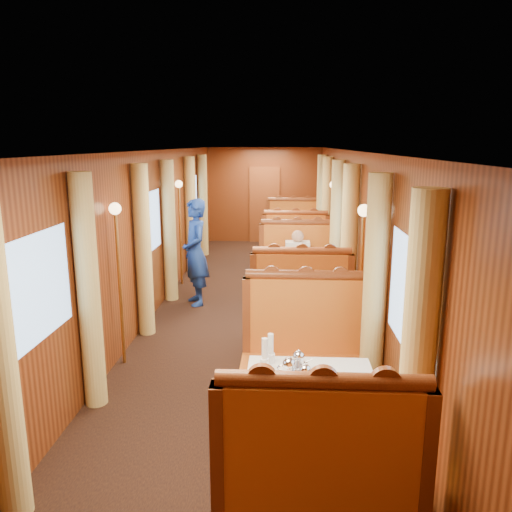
# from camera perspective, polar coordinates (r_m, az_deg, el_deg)

# --- Properties ---
(floor) EXTENTS (3.00, 12.00, 0.01)m
(floor) POSITION_cam_1_polar(r_m,az_deg,el_deg) (7.75, -0.79, -6.86)
(floor) COLOR black
(floor) RESTS_ON ground
(ceiling) EXTENTS (3.00, 12.00, 0.01)m
(ceiling) POSITION_cam_1_polar(r_m,az_deg,el_deg) (7.30, -0.86, 11.94)
(ceiling) COLOR silver
(ceiling) RESTS_ON wall_left
(wall_far) EXTENTS (3.00, 0.01, 2.50)m
(wall_far) POSITION_cam_1_polar(r_m,az_deg,el_deg) (13.36, 0.98, 6.95)
(wall_far) COLOR brown
(wall_far) RESTS_ON floor
(wall_left) EXTENTS (0.01, 12.00, 2.50)m
(wall_left) POSITION_cam_1_polar(r_m,az_deg,el_deg) (7.68, -12.07, 2.32)
(wall_left) COLOR brown
(wall_left) RESTS_ON floor
(wall_right) EXTENTS (0.01, 12.00, 2.50)m
(wall_right) POSITION_cam_1_polar(r_m,az_deg,el_deg) (7.48, 10.73, 2.10)
(wall_right) COLOR brown
(wall_right) RESTS_ON floor
(doorway_far) EXTENTS (0.80, 0.04, 2.00)m
(doorway_far) POSITION_cam_1_polar(r_m,az_deg,el_deg) (13.36, 0.97, 5.87)
(doorway_far) COLOR brown
(doorway_far) RESTS_ON floor
(table_near) EXTENTS (1.05, 0.72, 0.75)m
(table_near) POSITION_cam_1_polar(r_m,az_deg,el_deg) (4.40, 6.13, -17.77)
(table_near) COLOR white
(table_near) RESTS_ON floor
(banquette_near_fwd) EXTENTS (1.30, 0.55, 1.34)m
(banquette_near_fwd) POSITION_cam_1_polar(r_m,az_deg,el_deg) (3.54, 7.03, -25.46)
(banquette_near_fwd) COLOR #B63E14
(banquette_near_fwd) RESTS_ON floor
(banquette_near_aft) EXTENTS (1.30, 0.55, 1.34)m
(banquette_near_aft) POSITION_cam_1_polar(r_m,az_deg,el_deg) (5.28, 5.59, -11.72)
(banquette_near_aft) COLOR #B63E14
(banquette_near_aft) RESTS_ON floor
(table_mid) EXTENTS (1.05, 0.72, 0.75)m
(table_mid) POSITION_cam_1_polar(r_m,az_deg,el_deg) (7.62, 4.85, -4.29)
(table_mid) COLOR white
(table_mid) RESTS_ON floor
(banquette_mid_fwd) EXTENTS (1.30, 0.55, 1.34)m
(banquette_mid_fwd) POSITION_cam_1_polar(r_m,az_deg,el_deg) (6.64, 5.09, -6.45)
(banquette_mid_fwd) COLOR #B63E14
(banquette_mid_fwd) RESTS_ON floor
(banquette_mid_aft) EXTENTS (1.30, 0.55, 1.34)m
(banquette_mid_aft) POSITION_cam_1_polar(r_m,az_deg,el_deg) (8.58, 4.67, -1.99)
(banquette_mid_aft) COLOR #B63E14
(banquette_mid_aft) RESTS_ON floor
(table_far) EXTENTS (1.05, 0.72, 0.75)m
(table_far) POSITION_cam_1_polar(r_m,az_deg,el_deg) (11.02, 4.36, 1.05)
(table_far) COLOR white
(table_far) RESTS_ON floor
(banquette_far_fwd) EXTENTS (1.30, 0.55, 1.34)m
(banquette_far_fwd) POSITION_cam_1_polar(r_m,az_deg,el_deg) (10.01, 4.47, 0.15)
(banquette_far_fwd) COLOR #B63E14
(banquette_far_fwd) RESTS_ON floor
(banquette_far_aft) EXTENTS (1.30, 0.55, 1.34)m
(banquette_far_aft) POSITION_cam_1_polar(r_m,az_deg,el_deg) (12.00, 4.27, 2.26)
(banquette_far_aft) COLOR #B63E14
(banquette_far_aft) RESTS_ON floor
(tea_tray) EXTENTS (0.36, 0.28, 0.01)m
(tea_tray) POSITION_cam_1_polar(r_m,az_deg,el_deg) (4.15, 4.60, -13.74)
(tea_tray) COLOR silver
(tea_tray) RESTS_ON table_near
(teapot_left) EXTENTS (0.19, 0.15, 0.14)m
(teapot_left) POSITION_cam_1_polar(r_m,az_deg,el_deg) (4.10, 3.79, -13.03)
(teapot_left) COLOR silver
(teapot_left) RESTS_ON tea_tray
(teapot_right) EXTENTS (0.16, 0.12, 0.13)m
(teapot_right) POSITION_cam_1_polar(r_m,az_deg,el_deg) (4.05, 5.61, -13.57)
(teapot_right) COLOR silver
(teapot_right) RESTS_ON tea_tray
(teapot_back) EXTENTS (0.18, 0.14, 0.14)m
(teapot_back) POSITION_cam_1_polar(r_m,az_deg,el_deg) (4.25, 4.88, -12.14)
(teapot_back) COLOR silver
(teapot_back) RESTS_ON tea_tray
(fruit_plate) EXTENTS (0.22, 0.22, 0.05)m
(fruit_plate) POSITION_cam_1_polar(r_m,az_deg,el_deg) (4.15, 10.45, -13.71)
(fruit_plate) COLOR white
(fruit_plate) RESTS_ON table_near
(cup_inboard) EXTENTS (0.08, 0.08, 0.26)m
(cup_inboard) POSITION_cam_1_polar(r_m,az_deg,el_deg) (4.28, 0.99, -11.37)
(cup_inboard) COLOR white
(cup_inboard) RESTS_ON table_near
(cup_outboard) EXTENTS (0.08, 0.08, 0.26)m
(cup_outboard) POSITION_cam_1_polar(r_m,az_deg,el_deg) (4.37, 1.67, -10.83)
(cup_outboard) COLOR white
(cup_outboard) RESTS_ON table_near
(rose_vase_mid) EXTENTS (0.06, 0.06, 0.36)m
(rose_vase_mid) POSITION_cam_1_polar(r_m,az_deg,el_deg) (7.50, 4.79, -0.20)
(rose_vase_mid) COLOR silver
(rose_vase_mid) RESTS_ON table_mid
(rose_vase_far) EXTENTS (0.06, 0.06, 0.36)m
(rose_vase_far) POSITION_cam_1_polar(r_m,az_deg,el_deg) (10.90, 4.21, 3.88)
(rose_vase_far) COLOR silver
(rose_vase_far) RESTS_ON table_far
(window_left_near) EXTENTS (0.01, 1.20, 0.90)m
(window_left_near) POSITION_cam_1_polar(r_m,az_deg,el_deg) (4.43, -23.78, -3.45)
(window_left_near) COLOR #82ADE2
(window_left_near) RESTS_ON wall_left
(curtain_left_near_a) EXTENTS (0.22, 0.22, 2.35)m
(curtain_left_near_a) POSITION_cam_1_polar(r_m,az_deg,el_deg) (3.83, -27.25, -10.67)
(curtain_left_near_a) COLOR #DBC370
(curtain_left_near_a) RESTS_ON floor
(curtain_left_near_b) EXTENTS (0.22, 0.22, 2.35)m
(curtain_left_near_b) POSITION_cam_1_polar(r_m,az_deg,el_deg) (5.15, -18.59, -4.06)
(curtain_left_near_b) COLOR #DBC370
(curtain_left_near_b) RESTS_ON floor
(window_right_near) EXTENTS (0.01, 1.20, 0.90)m
(window_right_near) POSITION_cam_1_polar(r_m,az_deg,el_deg) (4.08, 16.90, -4.27)
(window_right_near) COLOR #82ADE2
(window_right_near) RESTS_ON wall_right
(curtain_right_near_a) EXTENTS (0.22, 0.22, 2.35)m
(curtain_right_near_a) POSITION_cam_1_polar(r_m,az_deg,el_deg) (3.44, 17.91, -12.47)
(curtain_right_near_a) COLOR #DBC370
(curtain_right_near_a) RESTS_ON floor
(curtain_right_near_b) EXTENTS (0.22, 0.22, 2.35)m
(curtain_right_near_b) POSITION_cam_1_polar(r_m,az_deg,el_deg) (4.86, 13.36, -4.70)
(curtain_right_near_b) COLOR #DBC370
(curtain_right_near_b) RESTS_ON floor
(window_left_mid) EXTENTS (0.01, 1.20, 0.90)m
(window_left_mid) POSITION_cam_1_polar(r_m,az_deg,el_deg) (7.64, -12.03, 3.79)
(window_left_mid) COLOR #82ADE2
(window_left_mid) RESTS_ON wall_left
(curtain_left_mid_a) EXTENTS (0.22, 0.22, 2.35)m
(curtain_left_mid_a) POSITION_cam_1_polar(r_m,az_deg,el_deg) (6.92, -12.75, 0.53)
(curtain_left_mid_a) COLOR #DBC370
(curtain_left_mid_a) RESTS_ON floor
(curtain_left_mid_b) EXTENTS (0.22, 0.22, 2.35)m
(curtain_left_mid_b) POSITION_cam_1_polar(r_m,az_deg,el_deg) (8.41, -9.88, 2.79)
(curtain_left_mid_b) COLOR #DBC370
(curtain_left_mid_b) RESTS_ON floor
(window_right_mid) EXTENTS (0.01, 1.20, 0.90)m
(window_right_mid) POSITION_cam_1_polar(r_m,az_deg,el_deg) (7.44, 10.68, 3.62)
(window_right_mid) COLOR #82ADE2
(window_right_mid) RESTS_ON wall_right
(curtain_right_mid_a) EXTENTS (0.22, 0.22, 2.35)m
(curtain_right_mid_a) POSITION_cam_1_polar(r_m,az_deg,el_deg) (6.72, 10.53, 0.26)
(curtain_right_mid_a) COLOR #DBC370
(curtain_right_mid_a) RESTS_ON floor
(curtain_right_mid_b) EXTENTS (0.22, 0.22, 2.35)m
(curtain_right_mid_b) POSITION_cam_1_polar(r_m,az_deg,el_deg) (8.24, 9.19, 2.61)
(curtain_right_mid_b) COLOR #DBC370
(curtain_right_mid_b) RESTS_ON floor
(window_left_far) EXTENTS (0.01, 1.20, 0.90)m
(window_left_far) POSITION_cam_1_polar(r_m,az_deg,el_deg) (11.03, -7.31, 6.66)
(window_left_far) COLOR #82ADE2
(window_left_far) RESTS_ON wall_left
(curtain_left_far_a) EXTENTS (0.22, 0.22, 2.35)m
(curtain_left_far_a) POSITION_cam_1_polar(r_m,az_deg,el_deg) (10.28, -7.48, 4.67)
(curtain_left_far_a) COLOR #DBC370
(curtain_left_far_a) RESTS_ON floor
(curtain_left_far_b) EXTENTS (0.22, 0.22, 2.35)m
(curtain_left_far_b) POSITION_cam_1_polar(r_m,az_deg,el_deg) (11.81, -6.09, 5.74)
(curtain_left_far_b) COLOR #DBC370
(curtain_left_far_b) RESTS_ON floor
(window_right_far) EXTENTS (0.01, 1.20, 0.90)m
(window_right_far) POSITION_cam_1_polar(r_m,az_deg,el_deg) (10.89, 8.35, 6.55)
(window_right_far) COLOR #82ADE2
(window_right_far) RESTS_ON wall_right
(curtain_right_far_a) EXTENTS (0.22, 0.22, 2.35)m
(curtain_right_far_a) POSITION_cam_1_polar(r_m,az_deg,el_deg) (10.14, 8.09, 4.54)
(curtain_right_far_a) COLOR #DBC370
(curtain_right_far_a) RESTS_ON floor
(curtain_right_far_b) EXTENTS (0.22, 0.22, 2.35)m
(curtain_right_far_b) POSITION_cam_1_polar(r_m,az_deg,el_deg) (11.69, 7.46, 5.64)
(curtain_right_far_b) COLOR #DBC370
(curtain_right_far_b) RESTS_ON floor
(sconce_left_fore) EXTENTS (0.14, 0.14, 1.95)m
(sconce_left_fore) POSITION_cam_1_polar(r_m,az_deg,el_deg) (5.98, -15.53, 0.52)
(sconce_left_fore) COLOR #BF8C3F
(sconce_left_fore) RESTS_ON floor
(sconce_right_fore) EXTENTS (0.14, 0.14, 1.95)m
(sconce_right_fore) POSITION_cam_1_polar(r_m,az_deg,el_deg) (5.74, 12.01, 0.20)
(sconce_right_fore) COLOR #BF8C3F
(sconce_right_fore) RESTS_ON floor
(sconce_left_aft) EXTENTS (0.14, 0.14, 1.95)m
(sconce_left_aft) POSITION_cam_1_polar(r_m,az_deg,el_deg) (9.32, -8.72, 5.09)
(sconce_left_aft) COLOR #BF8C3F
(sconce_left_aft) RESTS_ON floor
(sconce_right_aft) EXTENTS (0.14, 0.14, 1.95)m
(sconce_right_aft) POSITION_cam_1_polar(r_m,az_deg,el_deg) (9.16, 8.75, 4.96)
(sconce_right_aft) COLOR #BF8C3F
(sconce_right_aft) RESTS_ON floor
(steward) EXTENTS (0.64, 0.75, 1.74)m
(steward) POSITION_cam_1_polar(r_m,az_deg,el_deg) (8.17, -6.94, 0.41)
(steward) COLOR navy
(steward) RESTS_ON floor
(passenger) EXTENTS (0.40, 0.44, 0.76)m
(passenger) POSITION_cam_1_polar(r_m,az_deg,el_deg) (8.27, 4.75, -0.29)
(passenger) COLOR beige
(passenger) RESTS_ON banquette_mid_aft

